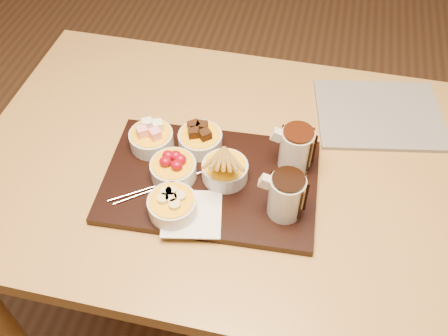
% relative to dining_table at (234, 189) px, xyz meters
% --- Properties ---
extents(ground, '(5.00, 5.00, 0.00)m').
position_rel_dining_table_xyz_m(ground, '(0.00, 0.00, -0.65)').
color(ground, brown).
rests_on(ground, ground).
extents(dining_table, '(1.20, 0.80, 0.75)m').
position_rel_dining_table_xyz_m(dining_table, '(0.00, 0.00, 0.00)').
color(dining_table, '#B48742').
rests_on(dining_table, ground).
extents(serving_board, '(0.48, 0.33, 0.02)m').
position_rel_dining_table_xyz_m(serving_board, '(-0.04, -0.07, 0.11)').
color(serving_board, black).
rests_on(serving_board, dining_table).
extents(napkin, '(0.14, 0.14, 0.00)m').
position_rel_dining_table_xyz_m(napkin, '(-0.05, -0.17, 0.12)').
color(napkin, white).
rests_on(napkin, serving_board).
extents(bowl_marshmallows, '(0.10, 0.10, 0.04)m').
position_rel_dining_table_xyz_m(bowl_marshmallows, '(-0.19, -0.01, 0.14)').
color(bowl_marshmallows, beige).
rests_on(bowl_marshmallows, serving_board).
extents(bowl_cake, '(0.10, 0.10, 0.04)m').
position_rel_dining_table_xyz_m(bowl_cake, '(-0.08, 0.01, 0.14)').
color(bowl_cake, beige).
rests_on(bowl_cake, serving_board).
extents(bowl_strawberries, '(0.10, 0.10, 0.04)m').
position_rel_dining_table_xyz_m(bowl_strawberries, '(-0.12, -0.08, 0.14)').
color(bowl_strawberries, beige).
rests_on(bowl_strawberries, serving_board).
extents(bowl_biscotti, '(0.10, 0.10, 0.04)m').
position_rel_dining_table_xyz_m(bowl_biscotti, '(-0.01, -0.06, 0.14)').
color(bowl_biscotti, beige).
rests_on(bowl_biscotti, serving_board).
extents(bowl_bananas, '(0.10, 0.10, 0.04)m').
position_rel_dining_table_xyz_m(bowl_bananas, '(-0.09, -0.18, 0.14)').
color(bowl_bananas, beige).
rests_on(bowl_bananas, serving_board).
extents(pitcher_dark_chocolate, '(0.08, 0.08, 0.10)m').
position_rel_dining_table_xyz_m(pitcher_dark_chocolate, '(0.13, -0.12, 0.17)').
color(pitcher_dark_chocolate, silver).
rests_on(pitcher_dark_chocolate, serving_board).
extents(pitcher_milk_chocolate, '(0.08, 0.08, 0.10)m').
position_rel_dining_table_xyz_m(pitcher_milk_chocolate, '(0.13, 0.01, 0.17)').
color(pitcher_milk_chocolate, silver).
rests_on(pitcher_milk_chocolate, serving_board).
extents(fondue_skewers, '(0.17, 0.23, 0.01)m').
position_rel_dining_table_xyz_m(fondue_skewers, '(-0.13, -0.11, 0.12)').
color(fondue_skewers, silver).
rests_on(fondue_skewers, serving_board).
extents(newspaper, '(0.34, 0.29, 0.01)m').
position_rel_dining_table_xyz_m(newspaper, '(0.32, 0.23, 0.10)').
color(newspaper, beige).
rests_on(newspaper, dining_table).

